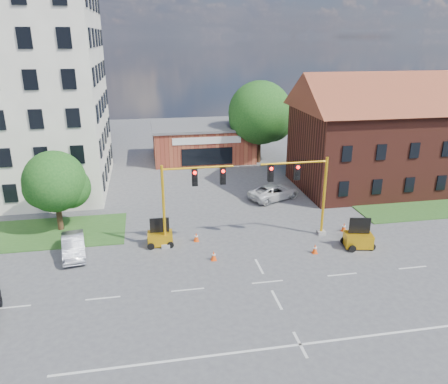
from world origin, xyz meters
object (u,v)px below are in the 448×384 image
Objects in this scene: signal_mast_east at (304,188)px; signal_mast_west at (187,195)px; trailer_west at (160,237)px; pickup_white at (274,192)px; trailer_east at (358,239)px.

signal_mast_west is at bearing 180.00° from signal_mast_east.
trailer_west reaches higher than pickup_white.
signal_mast_west is 1.21× the size of pickup_white.
trailer_west is (-10.71, 0.42, -3.28)m from signal_mast_east.
trailer_east is at bearing -11.82° from signal_mast_west.
signal_mast_east reaches higher than trailer_west.
pickup_white is at bearing 42.43° from signal_mast_west.
signal_mast_west reaches higher than pickup_white.
signal_mast_east is 1.21× the size of pickup_white.
trailer_east is at bearing -36.60° from signal_mast_east.
trailer_west is at bearing 102.11° from pickup_white.
trailer_east is (14.13, -2.95, 0.05)m from trailer_west.
signal_mast_west is 1.00× the size of signal_mast_east.
signal_mast_west reaches higher than trailer_west.
signal_mast_west is 12.65m from pickup_white.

